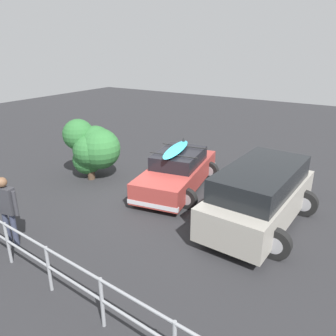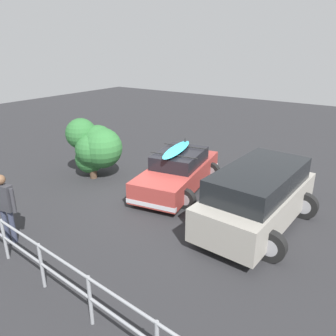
% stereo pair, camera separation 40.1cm
% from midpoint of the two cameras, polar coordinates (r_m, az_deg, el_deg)
% --- Properties ---
extents(ground_plane, '(44.00, 44.00, 0.02)m').
position_cam_midpoint_polar(ground_plane, '(11.16, -2.78, -4.65)').
color(ground_plane, '#28282B').
rests_on(ground_plane, ground).
extents(sedan_car, '(2.73, 4.44, 1.59)m').
position_cam_midpoint_polar(sedan_car, '(11.40, 0.66, -0.55)').
color(sedan_car, '#9E3833').
rests_on(sedan_car, ground).
extents(suv_car, '(2.74, 4.56, 1.73)m').
position_cam_midpoint_polar(suv_car, '(9.31, 14.56, -4.56)').
color(suv_car, '#9E998E').
rests_on(suv_car, ground).
extents(person_bystander, '(0.70, 0.30, 1.83)m').
position_cam_midpoint_polar(person_bystander, '(9.00, -27.52, -5.80)').
color(person_bystander, '#33384C').
rests_on(person_bystander, ground).
extents(railing_fence, '(10.92, 0.87, 1.04)m').
position_cam_midpoint_polar(railing_fence, '(7.87, -24.89, -12.60)').
color(railing_fence, gray).
rests_on(railing_fence, ground).
extents(bush_near_left, '(2.12, 1.65, 2.23)m').
position_cam_midpoint_polar(bush_near_left, '(12.52, -13.85, 3.39)').
color(bush_near_left, '#4C3828').
rests_on(bush_near_left, ground).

